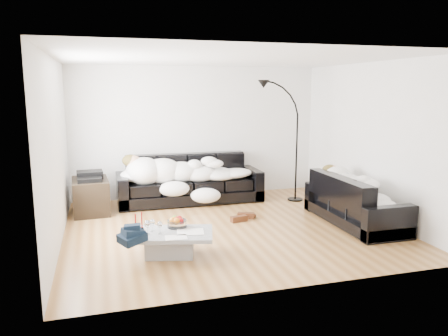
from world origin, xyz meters
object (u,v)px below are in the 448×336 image
object	(u,v)px
sleeper_right	(356,186)
stereo	(90,176)
candle_right	(142,221)
shoes	(242,217)
sofa_back	(190,179)
candle_left	(136,223)
sofa_right	(355,200)
coffee_table	(170,244)
wine_glass_c	(160,228)
sleeper_back	(190,169)
floor_lamp	(297,149)
wine_glass_a	(152,225)
av_cabinet	(91,196)
fruit_bowl	(177,222)
wine_glass_b	(147,227)

from	to	relation	value
sleeper_right	stereo	world-z (taller)	sleeper_right
candle_right	shoes	size ratio (longest dim) A/B	0.49
sofa_back	candle_left	xyz separation A→B (m)	(-1.23, -2.52, -0.01)
sofa_right	coffee_table	bearing A→B (deg)	100.57
wine_glass_c	candle_right	size ratio (longest dim) A/B	0.69
wine_glass_c	stereo	bearing A→B (deg)	109.96
sofa_back	sleeper_back	distance (m)	0.21
sleeper_right	sofa_back	bearing A→B (deg)	47.41
sofa_right	sleeper_right	world-z (taller)	sleeper_right
sofa_back	floor_lamp	xyz separation A→B (m)	(2.02, -0.45, 0.58)
sleeper_back	sleeper_right	world-z (taller)	sleeper_back
sofa_right	sleeper_back	world-z (taller)	sleeper_back
sofa_back	coffee_table	xyz separation A→B (m)	(-0.82, -2.69, -0.29)
candle_right	sofa_right	bearing A→B (deg)	5.97
candle_left	shoes	bearing A→B (deg)	30.62
sofa_right	floor_lamp	world-z (taller)	floor_lamp
coffee_table	shoes	world-z (taller)	coffee_table
wine_glass_a	shoes	size ratio (longest dim) A/B	0.34
sofa_back	wine_glass_a	xyz separation A→B (m)	(-1.02, -2.59, -0.04)
candle_right	av_cabinet	world-z (taller)	av_cabinet
sofa_back	coffee_table	distance (m)	2.82
fruit_bowl	av_cabinet	world-z (taller)	av_cabinet
shoes	floor_lamp	xyz separation A→B (m)	(1.42, 0.98, 0.97)
candle_left	candle_right	xyz separation A→B (m)	(0.09, 0.05, 0.00)
av_cabinet	fruit_bowl	bearing A→B (deg)	-66.07
floor_lamp	av_cabinet	bearing A→B (deg)	160.96
floor_lamp	sofa_right	bearing A→B (deg)	-96.93
wine_glass_a	coffee_table	bearing A→B (deg)	-24.21
sleeper_right	wine_glass_a	world-z (taller)	sleeper_right
stereo	shoes	bearing A→B (deg)	-29.02
candle_right	shoes	xyz separation A→B (m)	(1.74, 1.03, -0.39)
fruit_bowl	candle_right	xyz separation A→B (m)	(-0.46, 0.05, 0.04)
wine_glass_b	av_cabinet	bearing A→B (deg)	106.76
av_cabinet	wine_glass_a	bearing A→B (deg)	-73.96
shoes	wine_glass_c	bearing A→B (deg)	-140.52
sofa_right	wine_glass_c	size ratio (longest dim) A/B	12.01
floor_lamp	fruit_bowl	bearing A→B (deg)	-159.06
sleeper_right	wine_glass_a	distance (m)	3.36
wine_glass_a	stereo	world-z (taller)	stereo
wine_glass_c	shoes	size ratio (longest dim) A/B	0.34
coffee_table	wine_glass_a	size ratio (longest dim) A/B	6.86
sofa_back	candle_right	distance (m)	2.72
sofa_back	wine_glass_c	distance (m)	2.87
av_cabinet	shoes	bearing A→B (deg)	-28.75
sofa_back	coffee_table	size ratio (longest dim) A/B	2.46
sofa_right	candle_left	world-z (taller)	sofa_right
sofa_back	candle_left	world-z (taller)	sofa_back
coffee_table	sleeper_back	bearing A→B (deg)	72.76
sleeper_right	av_cabinet	xyz separation A→B (m)	(-4.12, 1.83, -0.32)
sleeper_right	wine_glass_a	bearing A→B (deg)	98.36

